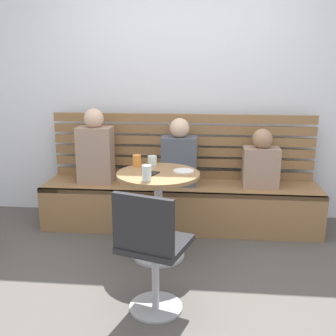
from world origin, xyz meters
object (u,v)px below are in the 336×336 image
cafe_table (158,199)px  person_child_left (179,156)px  person_child_middle (261,162)px  cup_glass_short (152,160)px  phone_on_table (152,174)px  person_adult (95,150)px  cup_glass_tall (147,173)px  plate_small (184,171)px  white_chair (151,249)px  booth_bench (180,206)px  cup_tumbler_orange (137,161)px

cafe_table → person_child_left: person_child_left is taller
cafe_table → person_child_middle: person_child_middle is taller
person_child_left → cup_glass_short: person_child_left is taller
cup_glass_short → phone_on_table: size_ratio=0.57×
person_adult → cup_glass_short: bearing=-34.3°
person_child_middle → cup_glass_tall: size_ratio=4.69×
cup_glass_tall → plate_small: (0.26, 0.29, -0.05)m
white_chair → plate_small: (0.15, 0.86, 0.28)m
person_child_middle → cup_glass_short: size_ratio=7.03×
cafe_table → phone_on_table: size_ratio=5.29×
person_child_middle → cup_glass_tall: (-0.97, -0.93, 0.12)m
person_child_left → person_child_middle: size_ratio=1.16×
cafe_table → white_chair: size_ratio=0.87×
cafe_table → cup_glass_short: 0.37m
booth_bench → cafe_table: bearing=-101.7°
person_child_middle → cup_glass_short: person_child_middle is taller
cup_glass_short → cup_tumbler_orange: cup_tumbler_orange is taller
person_adult → phone_on_table: (0.66, -0.72, -0.03)m
cup_tumbler_orange → plate_small: (0.41, -0.14, -0.04)m
cup_glass_tall → cafe_table: bearing=75.9°
cafe_table → cup_glass_tall: bearing=-104.1°
cafe_table → cup_glass_tall: (-0.06, -0.23, 0.28)m
cup_glass_short → cup_glass_tall: 0.49m
cafe_table → white_chair: (0.05, -0.81, -0.05)m
person_child_middle → person_child_left: bearing=-179.0°
booth_bench → cup_glass_short: cup_glass_short is taller
booth_bench → person_adult: size_ratio=3.66×
person_adult → cup_glass_tall: size_ratio=6.14×
booth_bench → cup_tumbler_orange: size_ratio=27.00×
cup_tumbler_orange → cup_glass_tall: bearing=-70.9°
person_child_left → person_child_middle: 0.79m
plate_small → phone_on_table: bearing=-158.9°
person_adult → person_child_left: size_ratio=1.13×
cafe_table → person_child_middle: 1.16m
white_chair → person_child_left: 1.52m
person_adult → plate_small: (0.91, -0.63, -0.02)m
cafe_table → cup_tumbler_orange: 0.39m
cup_glass_short → phone_on_table: cup_glass_short is taller
cup_glass_tall → plate_small: 0.39m
person_child_middle → plate_small: 0.96m
cup_tumbler_orange → white_chair: bearing=-75.7°
person_adult → cup_glass_short: person_adult is taller
white_chair → cup_glass_short: 1.12m
white_chair → cup_tumbler_orange: white_chair is taller
white_chair → person_adult: 1.70m
phone_on_table → person_child_middle: bearing=-118.5°
plate_small → cup_tumbler_orange: bearing=161.2°
person_adult → cup_glass_short: size_ratio=9.21×
white_chair → person_child_left: bearing=87.1°
booth_bench → person_child_middle: 0.90m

